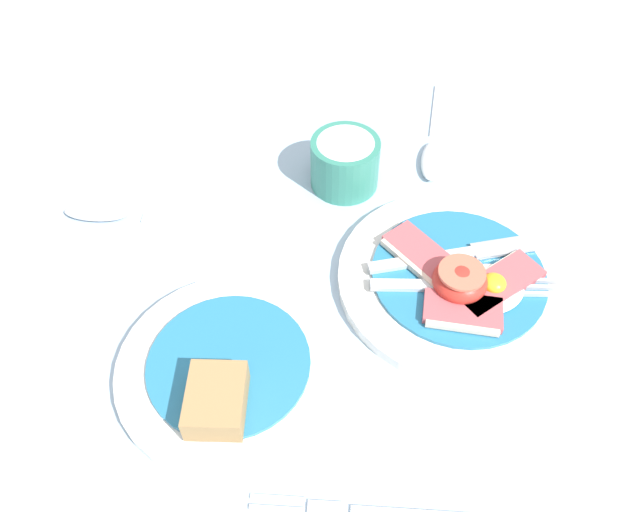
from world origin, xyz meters
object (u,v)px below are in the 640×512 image
object	(u,v)px
teaspoon_near_cup	(434,146)
bread_plate	(228,370)
sugar_cup	(345,162)
breakfast_plate	(459,279)
teaspoon_by_saucer	(121,214)

from	to	relation	value
teaspoon_near_cup	bread_plate	bearing A→B (deg)	-24.58
bread_plate	sugar_cup	size ratio (longest dim) A/B	2.61
breakfast_plate	teaspoon_near_cup	size ratio (longest dim) A/B	1.37
breakfast_plate	sugar_cup	bearing A→B (deg)	103.74
breakfast_plate	teaspoon_by_saucer	world-z (taller)	breakfast_plate
breakfast_plate	teaspoon_by_saucer	distance (m)	0.36
bread_plate	teaspoon_by_saucer	distance (m)	0.24
breakfast_plate	sugar_cup	xyz separation A→B (m)	(-0.04, 0.18, 0.02)
sugar_cup	breakfast_plate	bearing A→B (deg)	-76.26
teaspoon_near_cup	breakfast_plate	bearing A→B (deg)	10.50
bread_plate	teaspoon_near_cup	world-z (taller)	bread_plate
breakfast_plate	sugar_cup	distance (m)	0.19
breakfast_plate	sugar_cup	size ratio (longest dim) A/B	3.09
breakfast_plate	bread_plate	bearing A→B (deg)	-177.41
bread_plate	teaspoon_near_cup	xyz separation A→B (m)	(0.32, 0.20, -0.00)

